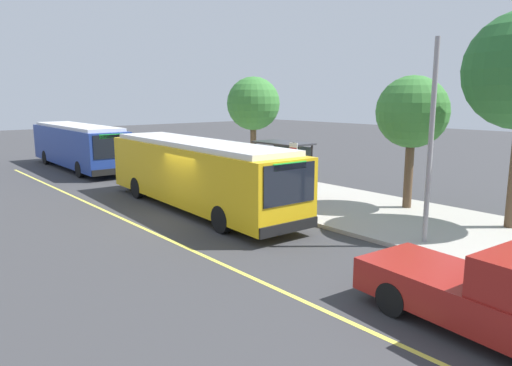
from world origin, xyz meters
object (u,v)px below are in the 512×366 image
at_px(transit_bus_main, 196,172).
at_px(pickup_truck, 500,298).
at_px(waiting_bench, 286,183).
at_px(transit_bus_second, 78,145).
at_px(route_sign_post, 293,166).
at_px(pedestrian_commuter, 300,180).

height_order(transit_bus_main, pickup_truck, transit_bus_main).
distance_m(transit_bus_main, waiting_bench, 4.87).
relative_size(transit_bus_main, transit_bus_second, 1.03).
height_order(transit_bus_main, route_sign_post, same).
distance_m(route_sign_post, pedestrian_commuter, 1.70).
xyz_separation_m(waiting_bench, route_sign_post, (2.57, -2.06, 1.32)).
bearing_deg(route_sign_post, pedestrian_commuter, 123.83).
height_order(transit_bus_second, waiting_bench, transit_bus_second).
height_order(transit_bus_main, pedestrian_commuter, transit_bus_main).
bearing_deg(waiting_bench, pedestrian_commuter, -25.49).
xyz_separation_m(transit_bus_main, waiting_bench, (0.59, 4.74, -0.99)).
relative_size(transit_bus_main, pickup_truck, 2.20).
bearing_deg(transit_bus_second, route_sign_post, 7.59).
bearing_deg(waiting_bench, transit_bus_second, -163.89).
distance_m(pickup_truck, route_sign_post, 10.91).
height_order(pickup_truck, pedestrian_commuter, pickup_truck).
distance_m(transit_bus_second, route_sign_post, 18.21).
xyz_separation_m(transit_bus_main, transit_bus_second, (-14.88, 0.27, -0.00)).
xyz_separation_m(transit_bus_main, pickup_truck, (13.17, -1.51, -0.76)).
relative_size(waiting_bench, pedestrian_commuter, 0.95).
xyz_separation_m(transit_bus_second, pedestrian_commuter, (17.22, 3.63, -0.50)).
relative_size(transit_bus_second, pedestrian_commuter, 7.06).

